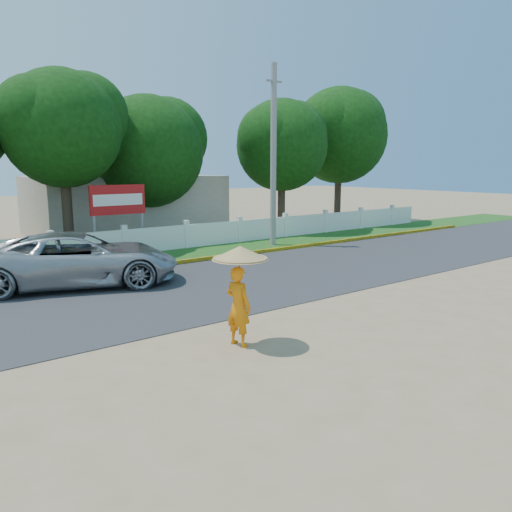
{
  "coord_description": "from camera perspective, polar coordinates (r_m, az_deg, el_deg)",
  "views": [
    {
      "loc": [
        -8.28,
        -8.83,
        3.78
      ],
      "look_at": [
        0.0,
        2.0,
        1.3
      ],
      "focal_mm": 35.0,
      "sensor_mm": 36.0,
      "label": 1
    }
  ],
  "objects": [
    {
      "name": "billboard",
      "position": [
        22.84,
        -15.5,
        5.82
      ],
      "size": [
        2.5,
        0.13,
        2.95
      ],
      "color": "gray",
      "rests_on": "ground"
    },
    {
      "name": "ground",
      "position": [
        12.68,
        5.54,
        -7.08
      ],
      "size": [
        120.0,
        120.0,
        0.0
      ],
      "primitive_type": "plane",
      "color": "#9E8460",
      "rests_on": "ground"
    },
    {
      "name": "fence",
      "position": [
        21.91,
        -14.78,
        1.49
      ],
      "size": [
        40.0,
        0.1,
        1.1
      ],
      "primitive_type": "cube",
      "color": "silver",
      "rests_on": "ground"
    },
    {
      "name": "building_near",
      "position": [
        29.19,
        -14.63,
        5.69
      ],
      "size": [
        10.0,
        6.0,
        3.2
      ],
      "primitive_type": "cube",
      "color": "#B7AD99",
      "rests_on": "ground"
    },
    {
      "name": "grass_verge",
      "position": [
        20.69,
        -13.16,
        -0.45
      ],
      "size": [
        60.0,
        3.5,
        0.03
      ],
      "primitive_type": "cube",
      "color": "#2D601E",
      "rests_on": "ground"
    },
    {
      "name": "tree_row",
      "position": [
        25.82,
        -12.13,
        12.69
      ],
      "size": [
        36.81,
        7.26,
        8.83
      ],
      "color": "#473828",
      "rests_on": "ground"
    },
    {
      "name": "curb",
      "position": [
        19.16,
        -11.06,
        -1.02
      ],
      "size": [
        40.0,
        0.18,
        0.16
      ],
      "primitive_type": "cube",
      "color": "yellow",
      "rests_on": "ground"
    },
    {
      "name": "utility_pole",
      "position": [
        23.67,
        2.0,
        11.26
      ],
      "size": [
        0.28,
        0.28,
        8.35
      ],
      "primitive_type": "cylinder",
      "color": "gray",
      "rests_on": "ground"
    },
    {
      "name": "road",
      "position": [
        16.14,
        -5.41,
        -3.25
      ],
      "size": [
        60.0,
        7.0,
        0.02
      ],
      "primitive_type": "cube",
      "color": "#38383A",
      "rests_on": "ground"
    },
    {
      "name": "monk_with_parasol",
      "position": [
        10.44,
        -1.93,
        -2.9
      ],
      "size": [
        1.18,
        1.18,
        2.14
      ],
      "color": "orange",
      "rests_on": "ground"
    },
    {
      "name": "vehicle",
      "position": [
        16.76,
        -19.6,
        -0.34
      ],
      "size": [
        6.76,
        4.73,
        1.71
      ],
      "primitive_type": "imported",
      "rotation": [
        0.0,
        0.0,
        1.23
      ],
      "color": "#A2A6AA",
      "rests_on": "ground"
    }
  ]
}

